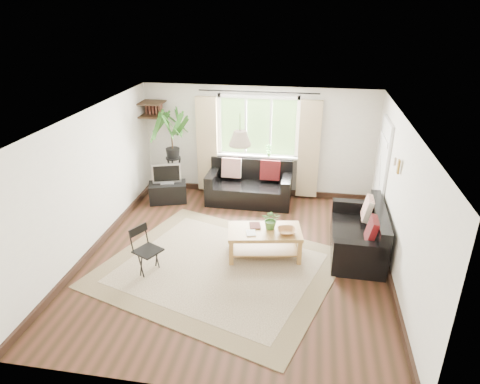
% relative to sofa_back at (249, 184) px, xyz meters
% --- Properties ---
extents(floor, '(5.50, 5.50, 0.00)m').
position_rel_sofa_back_xyz_m(floor, '(0.11, -2.24, -0.42)').
color(floor, black).
rests_on(floor, ground).
extents(ceiling, '(5.50, 5.50, 0.00)m').
position_rel_sofa_back_xyz_m(ceiling, '(0.11, -2.24, 1.98)').
color(ceiling, white).
rests_on(ceiling, floor).
extents(wall_back, '(5.00, 0.02, 2.40)m').
position_rel_sofa_back_xyz_m(wall_back, '(0.11, 0.51, 0.78)').
color(wall_back, silver).
rests_on(wall_back, floor).
extents(wall_front, '(5.00, 0.02, 2.40)m').
position_rel_sofa_back_xyz_m(wall_front, '(0.11, -4.99, 0.78)').
color(wall_front, silver).
rests_on(wall_front, floor).
extents(wall_left, '(0.02, 5.50, 2.40)m').
position_rel_sofa_back_xyz_m(wall_left, '(-2.39, -2.24, 0.78)').
color(wall_left, silver).
rests_on(wall_left, floor).
extents(wall_right, '(0.02, 5.50, 2.40)m').
position_rel_sofa_back_xyz_m(wall_right, '(2.61, -2.24, 0.78)').
color(wall_right, silver).
rests_on(wall_right, floor).
extents(rug, '(4.31, 3.99, 0.02)m').
position_rel_sofa_back_xyz_m(rug, '(-0.12, -2.61, -0.41)').
color(rug, beige).
rests_on(rug, floor).
extents(window, '(2.50, 0.16, 2.16)m').
position_rel_sofa_back_xyz_m(window, '(0.11, 0.47, 1.13)').
color(window, white).
rests_on(window, wall_back).
extents(door, '(0.06, 0.96, 2.06)m').
position_rel_sofa_back_xyz_m(door, '(2.58, -0.54, 0.58)').
color(door, silver).
rests_on(door, wall_right).
extents(corner_shelf, '(0.50, 0.50, 0.34)m').
position_rel_sofa_back_xyz_m(corner_shelf, '(-2.14, 0.26, 1.47)').
color(corner_shelf, black).
rests_on(corner_shelf, wall_back).
extents(pendant_lamp, '(0.36, 0.36, 0.54)m').
position_rel_sofa_back_xyz_m(pendant_lamp, '(0.11, -1.84, 1.63)').
color(pendant_lamp, beige).
rests_on(pendant_lamp, ceiling).
extents(wall_sconce, '(0.12, 0.12, 0.28)m').
position_rel_sofa_back_xyz_m(wall_sconce, '(2.54, -1.94, 1.32)').
color(wall_sconce, beige).
rests_on(wall_sconce, wall_right).
extents(sofa_back, '(1.79, 0.90, 0.84)m').
position_rel_sofa_back_xyz_m(sofa_back, '(0.00, 0.00, 0.00)').
color(sofa_back, black).
rests_on(sofa_back, floor).
extents(sofa_right, '(1.71, 0.88, 0.80)m').
position_rel_sofa_back_xyz_m(sofa_right, '(2.13, -1.70, -0.02)').
color(sofa_right, black).
rests_on(sofa_right, floor).
extents(coffee_table, '(1.32, 0.87, 0.50)m').
position_rel_sofa_back_xyz_m(coffee_table, '(0.57, -2.10, -0.17)').
color(coffee_table, olive).
rests_on(coffee_table, floor).
extents(table_plant, '(0.31, 0.27, 0.34)m').
position_rel_sofa_back_xyz_m(table_plant, '(0.67, -2.02, 0.25)').
color(table_plant, '#40712D').
rests_on(table_plant, coffee_table).
extents(bowl, '(0.37, 0.37, 0.08)m').
position_rel_sofa_back_xyz_m(bowl, '(0.94, -2.15, 0.12)').
color(bowl, '#956233').
rests_on(bowl, coffee_table).
extents(book_a, '(0.19, 0.24, 0.02)m').
position_rel_sofa_back_xyz_m(book_a, '(0.28, -2.26, 0.09)').
color(book_a, white).
rests_on(book_a, coffee_table).
extents(book_b, '(0.23, 0.28, 0.02)m').
position_rel_sofa_back_xyz_m(book_b, '(0.31, -2.01, 0.09)').
color(book_b, '#502720').
rests_on(book_b, coffee_table).
extents(tv_stand, '(0.88, 0.66, 0.42)m').
position_rel_sofa_back_xyz_m(tv_stand, '(-1.74, -0.28, -0.21)').
color(tv_stand, black).
rests_on(tv_stand, floor).
extents(tv, '(0.64, 0.38, 0.46)m').
position_rel_sofa_back_xyz_m(tv, '(-1.74, -0.28, 0.24)').
color(tv, '#A5A5AA').
rests_on(tv, tv_stand).
extents(palm_stand, '(0.79, 0.79, 1.94)m').
position_rel_sofa_back_xyz_m(palm_stand, '(-1.69, 0.07, 0.55)').
color(palm_stand, black).
rests_on(palm_stand, floor).
extents(folding_chair, '(0.54, 0.54, 0.78)m').
position_rel_sofa_back_xyz_m(folding_chair, '(-1.18, -2.90, -0.03)').
color(folding_chair, black).
rests_on(folding_chair, floor).
extents(sill_plant, '(0.14, 0.10, 0.27)m').
position_rel_sofa_back_xyz_m(sill_plant, '(0.36, 0.39, 0.65)').
color(sill_plant, '#2D6023').
rests_on(sill_plant, window).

